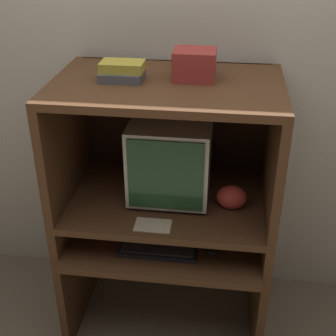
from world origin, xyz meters
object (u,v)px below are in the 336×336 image
mouse (212,252)px  book_stack (122,71)px  snack_bag (232,197)px  storage_box (195,65)px  crt_monitor (171,155)px  keyboard (159,248)px

mouse → book_stack: bearing=156.8°
snack_bag → storage_box: (-0.21, 0.10, 0.61)m
crt_monitor → keyboard: size_ratio=1.16×
mouse → storage_box: 0.89m
keyboard → book_stack: bearing=134.5°
crt_monitor → mouse: 0.51m
storage_box → keyboard: bearing=-119.0°
crt_monitor → book_stack: book_stack is taller
book_stack → crt_monitor: bearing=16.7°
keyboard → snack_bag: (0.34, 0.14, 0.23)m
keyboard → storage_box: (0.13, 0.24, 0.85)m
snack_bag → keyboard: bearing=-158.2°
mouse → snack_bag: snack_bag is taller
snack_bag → storage_box: size_ratio=0.77×
keyboard → mouse: 0.26m
crt_monitor → storage_box: size_ratio=2.37×
mouse → keyboard: bearing=179.0°
mouse → snack_bag: (0.08, 0.14, 0.23)m
mouse → storage_box: size_ratio=0.34×
keyboard → mouse: mouse is taller
mouse → snack_bag: bearing=61.2°
book_stack → mouse: bearing=-23.2°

